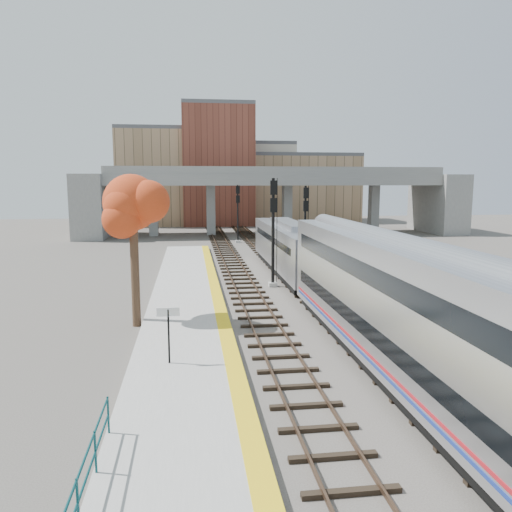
{
  "coord_description": "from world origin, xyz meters",
  "views": [
    {
      "loc": [
        -6.96,
        -25.92,
        7.54
      ],
      "look_at": [
        -2.54,
        7.41,
        2.5
      ],
      "focal_mm": 35.0,
      "sensor_mm": 36.0,
      "label": 1
    }
  ],
  "objects": [
    {
      "name": "tree",
      "position": [
        -9.84,
        0.14,
        6.23
      ],
      "size": [
        3.6,
        3.6,
        8.4
      ],
      "color": "#382619",
      "rests_on": "ground"
    },
    {
      "name": "car_a",
      "position": [
        9.7,
        23.59,
        0.61
      ],
      "size": [
        2.06,
        3.56,
        1.14
      ],
      "primitive_type": "imported",
      "rotation": [
        0.0,
        0.0,
        -0.23
      ],
      "color": "#99999E",
      "rests_on": "parking_lot"
    },
    {
      "name": "buildings_far",
      "position": [
        1.26,
        66.57,
        7.88
      ],
      "size": [
        43.0,
        21.0,
        20.6
      ],
      "color": "tan",
      "rests_on": "ground"
    },
    {
      "name": "platform",
      "position": [
        -7.25,
        0.0,
        0.17
      ],
      "size": [
        4.5,
        60.0,
        0.35
      ],
      "primitive_type": "cube",
      "color": "#9E9E99",
      "rests_on": "ground"
    },
    {
      "name": "yellow_strip",
      "position": [
        -5.35,
        0.0,
        0.35
      ],
      "size": [
        0.7,
        60.0,
        0.01
      ],
      "primitive_type": "cube",
      "color": "yellow",
      "rests_on": "platform"
    },
    {
      "name": "locomotive",
      "position": [
        1.0,
        13.61,
        2.28
      ],
      "size": [
        3.02,
        19.05,
        4.1
      ],
      "color": "#A8AAB2",
      "rests_on": "ground"
    },
    {
      "name": "signal_mast_near",
      "position": [
        -1.1,
        8.93,
        3.99
      ],
      "size": [
        0.6,
        0.64,
        7.78
      ],
      "color": "#9E9E99",
      "rests_on": "ground"
    },
    {
      "name": "tracks",
      "position": [
        0.93,
        12.5,
        0.08
      ],
      "size": [
        10.7,
        95.0,
        0.25
      ],
      "color": "black",
      "rests_on": "ground"
    },
    {
      "name": "car_b",
      "position": [
        13.55,
        25.9,
        0.58
      ],
      "size": [
        2.44,
        3.48,
        1.09
      ],
      "primitive_type": "imported",
      "rotation": [
        0.0,
        0.0,
        0.44
      ],
      "color": "#99999E",
      "rests_on": "parking_lot"
    },
    {
      "name": "station_sign",
      "position": [
        -7.89,
        -6.54,
        1.98
      ],
      "size": [
        0.9,
        0.08,
        2.27
      ],
      "rotation": [
        0.0,
        0.0,
        0.02
      ],
      "color": "black",
      "rests_on": "platform"
    },
    {
      "name": "coach",
      "position": [
        1.0,
        -9.0,
        2.8
      ],
      "size": [
        3.03,
        25.0,
        5.0
      ],
      "color": "#A8AAB2",
      "rests_on": "ground"
    },
    {
      "name": "signal_mast_far",
      "position": [
        -1.1,
        35.24,
        3.55
      ],
      "size": [
        0.6,
        0.64,
        7.12
      ],
      "color": "#9E9E99",
      "rests_on": "ground"
    },
    {
      "name": "ground",
      "position": [
        0.0,
        0.0,
        0.0
      ],
      "size": [
        160.0,
        160.0,
        0.0
      ],
      "primitive_type": "plane",
      "color": "#47423D",
      "rests_on": "ground"
    },
    {
      "name": "car_c",
      "position": [
        16.37,
        29.31,
        0.68
      ],
      "size": [
        2.42,
        4.65,
        1.29
      ],
      "primitive_type": "imported",
      "rotation": [
        0.0,
        0.0,
        0.14
      ],
      "color": "#99999E",
      "rests_on": "parking_lot"
    },
    {
      "name": "parking_lot",
      "position": [
        14.0,
        28.0,
        0.02
      ],
      "size": [
        14.0,
        18.0,
        0.04
      ],
      "primitive_type": "cube",
      "color": "black",
      "rests_on": "ground"
    },
    {
      "name": "overpass",
      "position": [
        4.92,
        45.0,
        5.81
      ],
      "size": [
        54.0,
        12.0,
        9.5
      ],
      "color": "slate",
      "rests_on": "ground"
    },
    {
      "name": "signal_mast_mid",
      "position": [
        3.0,
        16.47,
        3.58
      ],
      "size": [
        0.6,
        0.64,
        7.17
      ],
      "color": "#9E9E99",
      "rests_on": "ground"
    }
  ]
}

